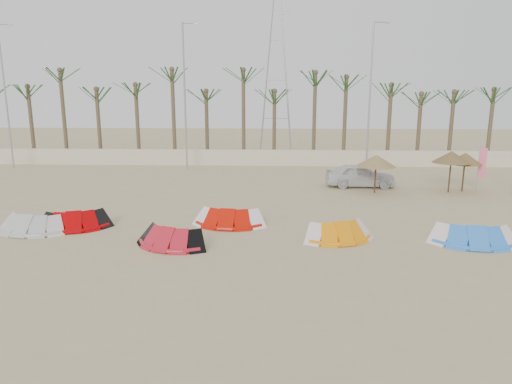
{
  "coord_description": "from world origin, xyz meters",
  "views": [
    {
      "loc": [
        0.85,
        -15.26,
        6.02
      ],
      "look_at": [
        0.0,
        6.0,
        1.3
      ],
      "focal_mm": 32.0,
      "sensor_mm": 36.0,
      "label": 1
    }
  ],
  "objects_px": {
    "kite_red_right": "(229,215)",
    "parasol_mid": "(451,157)",
    "kite_blue": "(471,233)",
    "car": "(360,175)",
    "kite_red_mid": "(172,235)",
    "parasol_left": "(376,161)",
    "kite_grey": "(33,222)",
    "parasol_right": "(465,159)",
    "kite_red_left": "(77,218)",
    "kite_orange": "(339,229)"
  },
  "relations": [
    {
      "from": "kite_grey",
      "to": "parasol_right",
      "type": "bearing_deg",
      "value": 22.15
    },
    {
      "from": "kite_grey",
      "to": "kite_red_right",
      "type": "relative_size",
      "value": 0.97
    },
    {
      "from": "parasol_left",
      "to": "parasol_mid",
      "type": "bearing_deg",
      "value": 4.12
    },
    {
      "from": "kite_blue",
      "to": "parasol_mid",
      "type": "bearing_deg",
      "value": 74.64
    },
    {
      "from": "parasol_right",
      "to": "car",
      "type": "bearing_deg",
      "value": 169.5
    },
    {
      "from": "kite_blue",
      "to": "parasol_left",
      "type": "xyz_separation_m",
      "value": [
        -1.91,
        9.18,
        1.54
      ]
    },
    {
      "from": "kite_red_left",
      "to": "kite_red_right",
      "type": "distance_m",
      "value": 6.85
    },
    {
      "from": "kite_red_left",
      "to": "parasol_right",
      "type": "relative_size",
      "value": 1.43
    },
    {
      "from": "kite_orange",
      "to": "kite_blue",
      "type": "distance_m",
      "value": 5.29
    },
    {
      "from": "kite_red_mid",
      "to": "parasol_right",
      "type": "distance_m",
      "value": 18.95
    },
    {
      "from": "kite_red_left",
      "to": "parasol_left",
      "type": "height_order",
      "value": "parasol_left"
    },
    {
      "from": "kite_red_right",
      "to": "parasol_mid",
      "type": "height_order",
      "value": "parasol_mid"
    },
    {
      "from": "kite_grey",
      "to": "parasol_left",
      "type": "height_order",
      "value": "parasol_left"
    },
    {
      "from": "kite_red_left",
      "to": "kite_red_mid",
      "type": "distance_m",
      "value": 5.27
    },
    {
      "from": "kite_blue",
      "to": "parasol_right",
      "type": "bearing_deg",
      "value": 70.1
    },
    {
      "from": "parasol_mid",
      "to": "car",
      "type": "bearing_deg",
      "value": 164.05
    },
    {
      "from": "parasol_right",
      "to": "car",
      "type": "distance_m",
      "value": 6.28
    },
    {
      "from": "kite_red_right",
      "to": "parasol_mid",
      "type": "xyz_separation_m",
      "value": [
        12.65,
        7.29,
        1.75
      ]
    },
    {
      "from": "kite_grey",
      "to": "kite_blue",
      "type": "relative_size",
      "value": 0.94
    },
    {
      "from": "kite_red_right",
      "to": "parasol_left",
      "type": "relative_size",
      "value": 1.43
    },
    {
      "from": "kite_red_mid",
      "to": "parasol_right",
      "type": "relative_size",
      "value": 1.4
    },
    {
      "from": "parasol_right",
      "to": "kite_grey",
      "type": "bearing_deg",
      "value": -157.85
    },
    {
      "from": "kite_red_left",
      "to": "kite_grey",
      "type": "bearing_deg",
      "value": -159.55
    },
    {
      "from": "kite_orange",
      "to": "parasol_mid",
      "type": "xyz_separation_m",
      "value": [
        7.89,
        9.23,
        1.75
      ]
    },
    {
      "from": "car",
      "to": "parasol_left",
      "type": "bearing_deg",
      "value": -161.87
    },
    {
      "from": "parasol_left",
      "to": "parasol_mid",
      "type": "height_order",
      "value": "parasol_mid"
    },
    {
      "from": "kite_red_left",
      "to": "car",
      "type": "xyz_separation_m",
      "value": [
        14.36,
        9.49,
        0.33
      ]
    },
    {
      "from": "parasol_mid",
      "to": "kite_red_mid",
      "type": "bearing_deg",
      "value": -145.05
    },
    {
      "from": "kite_blue",
      "to": "parasol_left",
      "type": "relative_size",
      "value": 1.48
    },
    {
      "from": "parasol_left",
      "to": "parasol_right",
      "type": "bearing_deg",
      "value": 6.89
    },
    {
      "from": "kite_blue",
      "to": "car",
      "type": "height_order",
      "value": "car"
    },
    {
      "from": "kite_grey",
      "to": "parasol_left",
      "type": "relative_size",
      "value": 1.39
    },
    {
      "from": "kite_orange",
      "to": "parasol_right",
      "type": "height_order",
      "value": "parasol_right"
    },
    {
      "from": "kite_red_mid",
      "to": "car",
      "type": "height_order",
      "value": "car"
    },
    {
      "from": "kite_red_left",
      "to": "kite_red_mid",
      "type": "xyz_separation_m",
      "value": [
        4.78,
        -2.23,
        -0.0
      ]
    },
    {
      "from": "kite_red_mid",
      "to": "kite_blue",
      "type": "distance_m",
      "value": 12.09
    },
    {
      "from": "parasol_left",
      "to": "kite_orange",
      "type": "bearing_deg",
      "value": -110.74
    },
    {
      "from": "kite_red_mid",
      "to": "kite_red_right",
      "type": "xyz_separation_m",
      "value": [
        2.03,
        2.96,
        0.0
      ]
    },
    {
      "from": "kite_grey",
      "to": "kite_red_left",
      "type": "relative_size",
      "value": 0.96
    },
    {
      "from": "parasol_left",
      "to": "car",
      "type": "distance_m",
      "value": 2.23
    },
    {
      "from": "parasol_left",
      "to": "kite_red_mid",
      "type": "bearing_deg",
      "value": -135.65
    },
    {
      "from": "kite_grey",
      "to": "car",
      "type": "bearing_deg",
      "value": 32.22
    },
    {
      "from": "kite_blue",
      "to": "parasol_left",
      "type": "bearing_deg",
      "value": 101.76
    },
    {
      "from": "kite_grey",
      "to": "kite_red_right",
      "type": "bearing_deg",
      "value": 9.16
    },
    {
      "from": "kite_red_right",
      "to": "kite_orange",
      "type": "relative_size",
      "value": 1.03
    },
    {
      "from": "kite_grey",
      "to": "car",
      "type": "relative_size",
      "value": 0.74
    },
    {
      "from": "kite_red_left",
      "to": "car",
      "type": "height_order",
      "value": "car"
    },
    {
      "from": "car",
      "to": "kite_red_mid",
      "type": "bearing_deg",
      "value": 140.91
    },
    {
      "from": "kite_orange",
      "to": "kite_red_right",
      "type": "bearing_deg",
      "value": 157.83
    },
    {
      "from": "kite_blue",
      "to": "car",
      "type": "xyz_separation_m",
      "value": [
        -2.49,
        10.96,
        0.33
      ]
    }
  ]
}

